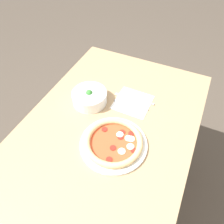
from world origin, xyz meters
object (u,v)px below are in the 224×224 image
at_px(pizza, 114,143).
at_px(fork, 131,105).
at_px(bowl, 90,97).
at_px(knife, 136,99).

relative_size(pizza, fork, 1.62).
relative_size(bowl, knife, 0.83).
distance_m(bowl, knife, 0.23).
bearing_deg(fork, knife, -101.31).
relative_size(fork, knife, 0.85).
bearing_deg(fork, bowl, 13.85).
distance_m(pizza, fork, 0.24).
xyz_separation_m(fork, knife, (0.05, -0.01, -0.00)).
height_order(bowl, knife, bowl).
bearing_deg(knife, fork, 78.69).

